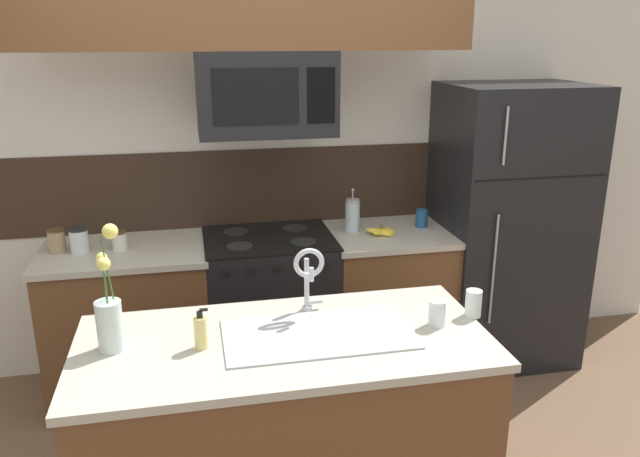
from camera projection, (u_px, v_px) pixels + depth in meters
The scene contains 20 objects.
rear_partition at pixel (306, 160), 3.97m from camera, with size 5.20×0.10×2.60m, color silver.
splash_band at pixel (261, 187), 3.90m from camera, with size 3.27×0.01×0.48m, color #332319.
back_counter_left at pixel (130, 322), 3.65m from camera, with size 0.92×0.65×0.91m.
back_counter_right at pixel (386, 299), 3.96m from camera, with size 0.75×0.65×0.91m.
stove_range at pixel (271, 309), 3.81m from camera, with size 0.76×0.64×0.93m.
microwave at pixel (266, 93), 3.40m from camera, with size 0.74×0.40×0.45m.
refrigerator at pixel (505, 225), 4.00m from camera, with size 0.86×0.74×1.78m.
storage_jar_tall at pixel (57, 241), 3.44m from camera, with size 0.09×0.09×0.14m.
storage_jar_medium at pixel (79, 240), 3.43m from camera, with size 0.10×0.10×0.14m.
storage_jar_short at pixel (120, 240), 3.49m from camera, with size 0.08×0.08×0.11m.
banana_bunch at pixel (381, 232), 3.74m from camera, with size 0.19×0.16×0.07m.
french_press at pixel (352, 215), 3.80m from camera, with size 0.09×0.09×0.27m.
coffee_tin at pixel (422, 218), 3.89m from camera, with size 0.08×0.08×0.11m, color #1E5184.
island_counter at pixel (286, 435), 2.62m from camera, with size 1.65×0.77×0.91m.
kitchen_sink at pixel (318, 350), 2.54m from camera, with size 0.76×0.41×0.16m.
sink_faucet at pixel (309, 271), 2.64m from camera, with size 0.14×0.14×0.31m.
dish_soap_bottle at pixel (201, 332), 2.39m from camera, with size 0.06×0.05×0.16m.
drinking_glass at pixel (437, 313), 2.58m from camera, with size 0.07×0.07×0.11m.
spare_glass at pixel (473, 303), 2.67m from camera, with size 0.07×0.07×0.12m.
flower_vase at pixel (110, 318), 2.36m from camera, with size 0.11×0.13×0.50m.
Camera 1 is at (-0.42, -2.57, 2.08)m, focal length 35.00 mm.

